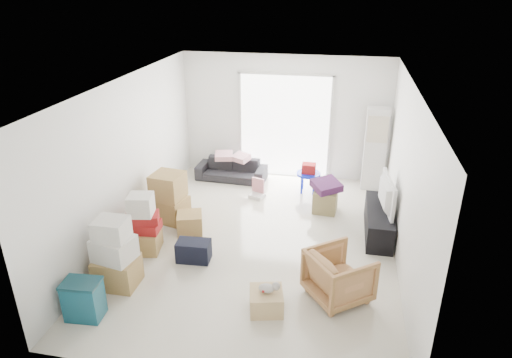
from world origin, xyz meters
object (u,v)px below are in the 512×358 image
(ottoman, at_px, (325,201))
(kids_table, at_px, (309,172))
(television, at_px, (381,205))
(wood_crate, at_px, (266,301))
(tv_console, at_px, (379,221))
(storage_bins, at_px, (84,299))
(ac_tower, at_px, (375,149))
(armchair, at_px, (339,273))
(sofa, at_px, (231,167))

(ottoman, relative_size, kids_table, 0.68)
(television, height_order, wood_crate, television)
(tv_console, relative_size, storage_bins, 2.61)
(ac_tower, bearing_deg, armchair, -98.59)
(kids_table, bearing_deg, ac_tower, 20.12)
(sofa, height_order, wood_crate, sofa)
(armchair, height_order, ottoman, armchair)
(television, height_order, kids_table, kids_table)
(armchair, bearing_deg, tv_console, -55.65)
(television, relative_size, armchair, 1.27)
(ac_tower, bearing_deg, ottoman, -125.37)
(tv_console, bearing_deg, armchair, -108.37)
(ac_tower, height_order, sofa, ac_tower)
(ac_tower, distance_m, television, 1.99)
(armchair, height_order, wood_crate, armchair)
(ac_tower, xyz_separation_m, kids_table, (-1.32, -0.48, -0.42))
(ac_tower, height_order, television, ac_tower)
(ottoman, distance_m, wood_crate, 3.11)
(tv_console, relative_size, armchair, 1.85)
(armchair, relative_size, storage_bins, 1.41)
(storage_bins, relative_size, kids_table, 0.88)
(ac_tower, xyz_separation_m, sofa, (-3.05, -0.15, -0.57))
(ac_tower, height_order, kids_table, ac_tower)
(armchair, height_order, kids_table, armchair)
(television, bearing_deg, armchair, 155.05)
(television, xyz_separation_m, ottoman, (-0.96, 0.67, -0.34))
(ac_tower, bearing_deg, tv_console, -88.54)
(armchair, bearing_deg, television, -55.65)
(tv_console, distance_m, storage_bins, 4.91)
(television, distance_m, ottoman, 1.22)
(sofa, distance_m, storage_bins, 4.86)
(tv_console, height_order, sofa, sofa)
(sofa, relative_size, storage_bins, 2.77)
(kids_table, bearing_deg, tv_console, -47.26)
(sofa, xyz_separation_m, armchair, (2.46, -3.72, 0.09))
(armchair, distance_m, storage_bins, 3.44)
(storage_bins, distance_m, wood_crate, 2.41)
(ac_tower, height_order, armchair, ac_tower)
(television, height_order, ottoman, television)
(television, bearing_deg, sofa, 53.13)
(tv_console, relative_size, wood_crate, 3.30)
(television, height_order, storage_bins, television)
(tv_console, relative_size, sofa, 0.94)
(ottoman, bearing_deg, kids_table, 116.57)
(television, relative_size, ottoman, 2.32)
(wood_crate, bearing_deg, sofa, 110.02)
(ac_tower, distance_m, kids_table, 1.46)
(ottoman, xyz_separation_m, wood_crate, (-0.61, -3.05, -0.07))
(ottoman, height_order, wood_crate, ottoman)
(tv_console, bearing_deg, ottoman, 145.05)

